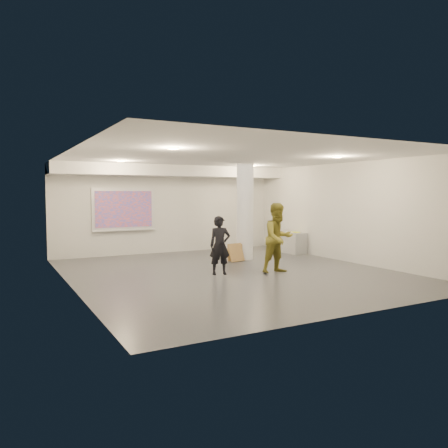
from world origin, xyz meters
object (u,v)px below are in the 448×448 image
column (245,212)px  credenza (291,242)px  man (278,238)px  woman (220,245)px  projection_screen (124,210)px

column → credenza: bearing=14.8°
column → man: (-0.44, -2.42, -0.59)m
woman → man: 1.55m
projection_screen → credenza: size_ratio=1.70×
column → man: size_ratio=1.65×
credenza → woman: bearing=-148.6°
projection_screen → woman: bearing=-75.2°
man → woman: bearing=157.7°
projection_screen → credenza: (5.32, -2.07, -1.17)m
column → credenza: 2.56m
credenza → woman: 4.82m
woman → man: bearing=-7.3°
projection_screen → man: 5.76m
column → credenza: column is taller
projection_screen → woman: projection_screen is taller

